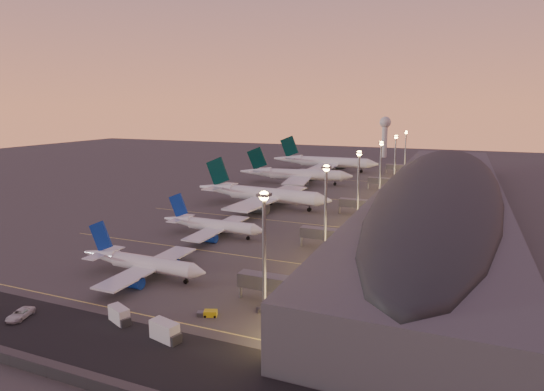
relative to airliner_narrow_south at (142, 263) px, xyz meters
The scene contains 16 objects.
ground 28.16m from the airliner_narrow_south, 86.65° to the left, with size 700.00×700.00×0.00m, color #42403D.
airliner_narrow_south is the anchor object (origin of this frame).
airliner_narrow_north 37.49m from the airliner_narrow_south, 93.26° to the left, with size 36.16×32.14×12.98m.
airliner_wide_near 82.88m from the airliner_narrow_south, 93.51° to the left, with size 61.10×55.77×19.55m.
airliner_wide_mid 140.45m from the airliner_narrow_south, 94.46° to the left, with size 60.37×55.66×19.36m.
airliner_wide_far 194.28m from the airliner_narrow_south, 93.16° to the left, with size 68.24×61.99×21.88m.
terminal_building 118.90m from the airliner_narrow_south, 57.70° to the left, with size 56.35×255.00×17.46m.
light_masts 101.26m from the airliner_narrow_south, 67.95° to the left, with size 2.20×217.20×25.90m.
radar_tower 288.75m from the airliner_narrow_south, 87.69° to the left, with size 9.00×9.00×32.50m.
service_lane 28.32m from the airliner_narrow_south, 86.67° to the right, with size 260.00×16.00×0.01m.
lane_markings 68.02m from the airliner_narrow_south, 88.62° to the left, with size 90.00×180.36×0.00m.
baggage_tug_a 28.73m from the airliner_narrow_south, 26.05° to the right, with size 4.18×2.81×1.16m.
baggage_tug_b 36.33m from the airliner_narrow_south, ahead, with size 4.19×3.60×1.20m.
catering_truck_a 24.35m from the airliner_narrow_south, 61.63° to the right, with size 5.78×4.02×3.04m.
catering_truck_b 33.42m from the airliner_narrow_south, 44.88° to the right, with size 6.42×3.67×3.40m.
service_van_c 28.67m from the airliner_narrow_south, 105.48° to the right, with size 2.84×6.15×1.71m, color silver.
Camera 1 is at (67.81, -112.39, 40.69)m, focal length 30.00 mm.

